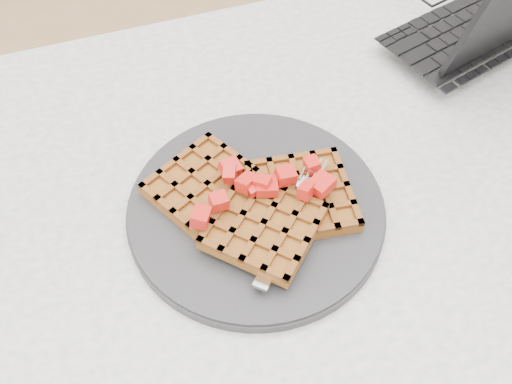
% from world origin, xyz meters
% --- Properties ---
extents(table, '(1.20, 0.80, 0.75)m').
position_xyz_m(table, '(0.00, 0.00, 0.64)').
color(table, silver).
rests_on(table, ground).
extents(plate, '(0.29, 0.29, 0.02)m').
position_xyz_m(plate, '(-0.14, 0.02, 0.76)').
color(plate, '#232326').
rests_on(plate, table).
extents(waffles, '(0.23, 0.22, 0.03)m').
position_xyz_m(waffles, '(-0.14, 0.02, 0.78)').
color(waffles, '#91541E').
rests_on(waffles, plate).
extents(strawberry_pile, '(0.15, 0.15, 0.02)m').
position_xyz_m(strawberry_pile, '(-0.14, 0.02, 0.80)').
color(strawberry_pile, '#A40906').
rests_on(strawberry_pile, waffles).
extents(fork, '(0.14, 0.15, 0.02)m').
position_xyz_m(fork, '(-0.10, -0.01, 0.77)').
color(fork, silver).
rests_on(fork, plate).
extents(laptop, '(0.39, 0.33, 0.23)m').
position_xyz_m(laptop, '(0.29, 0.24, 0.79)').
color(laptop, black).
rests_on(laptop, table).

